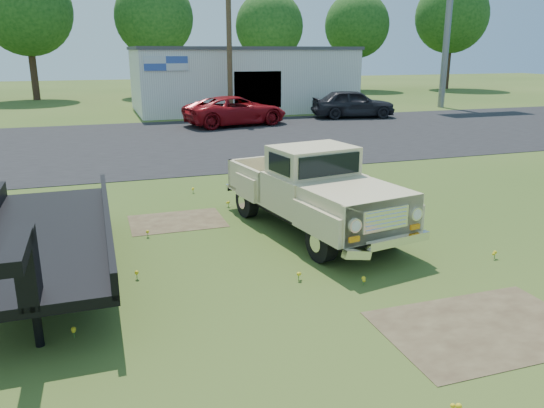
{
  "coord_description": "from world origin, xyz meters",
  "views": [
    {
      "loc": [
        -3.65,
        -8.62,
        3.93
      ],
      "look_at": [
        -0.44,
        1.0,
        0.98
      ],
      "focal_mm": 35.0,
      "sensor_mm": 36.0,
      "label": 1
    }
  ],
  "objects_px": {
    "dark_sedan": "(353,104)",
    "flatbed_trailer": "(46,229)",
    "red_pickup": "(236,111)",
    "vintage_pickup_truck": "(312,189)"
  },
  "relations": [
    {
      "from": "dark_sedan",
      "to": "flatbed_trailer",
      "type": "bearing_deg",
      "value": 151.45
    },
    {
      "from": "flatbed_trailer",
      "to": "red_pickup",
      "type": "distance_m",
      "value": 20.11
    },
    {
      "from": "flatbed_trailer",
      "to": "dark_sedan",
      "type": "distance_m",
      "value": 25.0
    },
    {
      "from": "red_pickup",
      "to": "dark_sedan",
      "type": "bearing_deg",
      "value": -93.93
    },
    {
      "from": "flatbed_trailer",
      "to": "dark_sedan",
      "type": "xyz_separation_m",
      "value": [
        15.82,
        19.36,
        -0.06
      ]
    },
    {
      "from": "dark_sedan",
      "to": "red_pickup",
      "type": "bearing_deg",
      "value": 108.55
    },
    {
      "from": "red_pickup",
      "to": "dark_sedan",
      "type": "xyz_separation_m",
      "value": [
        7.55,
        1.04,
        0.06
      ]
    },
    {
      "from": "vintage_pickup_truck",
      "to": "flatbed_trailer",
      "type": "height_order",
      "value": "vintage_pickup_truck"
    },
    {
      "from": "vintage_pickup_truck",
      "to": "red_pickup",
      "type": "height_order",
      "value": "vintage_pickup_truck"
    },
    {
      "from": "flatbed_trailer",
      "to": "red_pickup",
      "type": "xyz_separation_m",
      "value": [
        8.27,
        18.32,
        -0.12
      ]
    }
  ]
}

